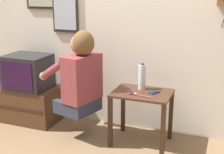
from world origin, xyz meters
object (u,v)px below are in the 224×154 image
at_px(person, 80,75).
at_px(wall_mirror, 65,4).
at_px(cell_phone_held, 131,92).
at_px(water_bottle, 142,77).
at_px(cell_phone_spare, 154,92).
at_px(toothbrush, 142,96).
at_px(television, 28,72).

distance_m(person, wall_mirror, 0.91).
height_order(wall_mirror, cell_phone_held, wall_mirror).
bearing_deg(cell_phone_held, water_bottle, 31.29).
xyz_separation_m(cell_phone_spare, water_bottle, (-0.15, 0.08, 0.13)).
xyz_separation_m(wall_mirror, cell_phone_spare, (1.15, -0.31, -0.83)).
xyz_separation_m(cell_phone_held, toothbrush, (0.13, -0.07, 0.00)).
bearing_deg(water_bottle, television, -177.74).
distance_m(wall_mirror, cell_phone_held, 1.30).
bearing_deg(cell_phone_held, toothbrush, -60.74).
relative_size(cell_phone_spare, toothbrush, 0.73).
height_order(cell_phone_spare, water_bottle, water_bottle).
bearing_deg(toothbrush, cell_phone_held, 69.52).
bearing_deg(television, wall_mirror, 37.03).
distance_m(person, water_bottle, 0.64).
relative_size(wall_mirror, water_bottle, 2.33).
height_order(person, cell_phone_held, person).
bearing_deg(person, toothbrush, -76.13).
distance_m(cell_phone_held, water_bottle, 0.21).
height_order(wall_mirror, toothbrush, wall_mirror).
bearing_deg(toothbrush, water_bottle, 21.69).
bearing_deg(cell_phone_spare, television, -154.89).
bearing_deg(person, water_bottle, -56.09).
bearing_deg(cell_phone_spare, water_bottle, 178.63).
bearing_deg(toothbrush, television, 89.03).
distance_m(cell_phone_spare, toothbrush, 0.17).
distance_m(person, cell_phone_spare, 0.78).
distance_m(person, toothbrush, 0.69).
distance_m(wall_mirror, water_bottle, 1.24).
distance_m(wall_mirror, cell_phone_spare, 1.45).
distance_m(television, toothbrush, 1.45).
bearing_deg(water_bottle, person, -161.11).
height_order(television, cell_phone_spare, television).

